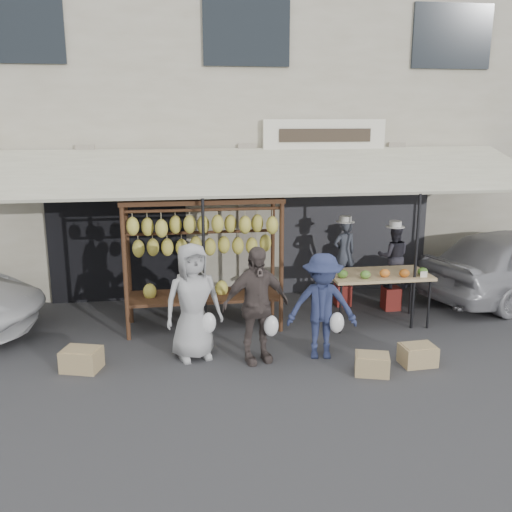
{
  "coord_description": "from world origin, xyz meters",
  "views": [
    {
      "loc": [
        -1.49,
        -7.48,
        3.53
      ],
      "look_at": [
        -0.14,
        1.4,
        1.3
      ],
      "focal_mm": 40.0,
      "sensor_mm": 36.0,
      "label": 1
    }
  ],
  "objects_px": {
    "banana_rack": "(203,238)",
    "vendor_right": "(393,257)",
    "vendor_left": "(344,253)",
    "crate_near_a": "(372,364)",
    "crate_far": "(82,359)",
    "customer_mid": "(256,305)",
    "customer_right": "(322,306)",
    "produce_table": "(379,276)",
    "crate_near_b": "(418,355)",
    "customer_left": "(193,302)"
  },
  "relations": [
    {
      "from": "vendor_left",
      "to": "crate_near_a",
      "type": "height_order",
      "value": "vendor_left"
    },
    {
      "from": "vendor_left",
      "to": "crate_near_b",
      "type": "relative_size",
      "value": 2.56
    },
    {
      "from": "vendor_right",
      "to": "customer_right",
      "type": "bearing_deg",
      "value": 59.18
    },
    {
      "from": "banana_rack",
      "to": "customer_right",
      "type": "height_order",
      "value": "banana_rack"
    },
    {
      "from": "banana_rack",
      "to": "crate_near_a",
      "type": "relative_size",
      "value": 5.56
    },
    {
      "from": "banana_rack",
      "to": "customer_right",
      "type": "xyz_separation_m",
      "value": [
        1.64,
        -1.46,
        -0.78
      ]
    },
    {
      "from": "customer_left",
      "to": "customer_mid",
      "type": "relative_size",
      "value": 1.01
    },
    {
      "from": "vendor_right",
      "to": "customer_right",
      "type": "height_order",
      "value": "vendor_right"
    },
    {
      "from": "customer_right",
      "to": "crate_far",
      "type": "xyz_separation_m",
      "value": [
        -3.48,
        0.08,
        -0.64
      ]
    },
    {
      "from": "customer_mid",
      "to": "vendor_left",
      "type": "bearing_deg",
      "value": 34.24
    },
    {
      "from": "customer_mid",
      "to": "crate_near_a",
      "type": "distance_m",
      "value": 1.84
    },
    {
      "from": "banana_rack",
      "to": "produce_table",
      "type": "height_order",
      "value": "banana_rack"
    },
    {
      "from": "vendor_right",
      "to": "crate_near_a",
      "type": "relative_size",
      "value": 2.5
    },
    {
      "from": "banana_rack",
      "to": "vendor_right",
      "type": "relative_size",
      "value": 2.22
    },
    {
      "from": "vendor_right",
      "to": "customer_right",
      "type": "distance_m",
      "value": 2.68
    },
    {
      "from": "produce_table",
      "to": "crate_near_b",
      "type": "height_order",
      "value": "produce_table"
    },
    {
      "from": "vendor_right",
      "to": "crate_near_a",
      "type": "bearing_deg",
      "value": 76.62
    },
    {
      "from": "vendor_left",
      "to": "crate_far",
      "type": "height_order",
      "value": "vendor_left"
    },
    {
      "from": "crate_near_a",
      "to": "crate_far",
      "type": "height_order",
      "value": "crate_far"
    },
    {
      "from": "banana_rack",
      "to": "crate_far",
      "type": "height_order",
      "value": "banana_rack"
    },
    {
      "from": "customer_left",
      "to": "crate_near_a",
      "type": "relative_size",
      "value": 3.73
    },
    {
      "from": "crate_near_a",
      "to": "customer_left",
      "type": "bearing_deg",
      "value": 158.98
    },
    {
      "from": "crate_near_a",
      "to": "vendor_left",
      "type": "bearing_deg",
      "value": 80.84
    },
    {
      "from": "produce_table",
      "to": "customer_right",
      "type": "distance_m",
      "value": 1.8
    },
    {
      "from": "vendor_left",
      "to": "customer_mid",
      "type": "xyz_separation_m",
      "value": [
        -2.02,
        -2.27,
        -0.16
      ]
    },
    {
      "from": "vendor_right",
      "to": "customer_left",
      "type": "bearing_deg",
      "value": 37.05
    },
    {
      "from": "vendor_right",
      "to": "crate_near_b",
      "type": "xyz_separation_m",
      "value": [
        -0.54,
        -2.39,
        -0.86
      ]
    },
    {
      "from": "crate_near_b",
      "to": "crate_far",
      "type": "distance_m",
      "value": 4.83
    },
    {
      "from": "customer_mid",
      "to": "customer_right",
      "type": "relative_size",
      "value": 1.09
    },
    {
      "from": "produce_table",
      "to": "customer_left",
      "type": "relative_size",
      "value": 0.97
    },
    {
      "from": "produce_table",
      "to": "customer_right",
      "type": "bearing_deg",
      "value": -137.84
    },
    {
      "from": "customer_left",
      "to": "vendor_right",
      "type": "bearing_deg",
      "value": 9.12
    },
    {
      "from": "produce_table",
      "to": "vendor_right",
      "type": "bearing_deg",
      "value": 53.45
    },
    {
      "from": "produce_table",
      "to": "crate_near_b",
      "type": "bearing_deg",
      "value": -90.33
    },
    {
      "from": "produce_table",
      "to": "crate_near_b",
      "type": "distance_m",
      "value": 1.83
    },
    {
      "from": "customer_mid",
      "to": "customer_right",
      "type": "distance_m",
      "value": 0.99
    },
    {
      "from": "vendor_right",
      "to": "crate_near_a",
      "type": "height_order",
      "value": "vendor_right"
    },
    {
      "from": "produce_table",
      "to": "vendor_left",
      "type": "height_order",
      "value": "vendor_left"
    },
    {
      "from": "vendor_right",
      "to": "crate_near_b",
      "type": "distance_m",
      "value": 2.6
    },
    {
      "from": "crate_near_a",
      "to": "customer_right",
      "type": "bearing_deg",
      "value": 130.22
    },
    {
      "from": "customer_left",
      "to": "crate_far",
      "type": "bearing_deg",
      "value": 172.31
    },
    {
      "from": "banana_rack",
      "to": "customer_mid",
      "type": "relative_size",
      "value": 1.5
    },
    {
      "from": "banana_rack",
      "to": "vendor_right",
      "type": "xyz_separation_m",
      "value": [
        3.5,
        0.45,
        -0.56
      ]
    },
    {
      "from": "banana_rack",
      "to": "vendor_left",
      "type": "distance_m",
      "value": 2.85
    },
    {
      "from": "produce_table",
      "to": "customer_right",
      "type": "xyz_separation_m",
      "value": [
        -1.33,
        -1.21,
        -0.07
      ]
    },
    {
      "from": "customer_mid",
      "to": "crate_near_a",
      "type": "relative_size",
      "value": 3.7
    },
    {
      "from": "customer_right",
      "to": "crate_near_b",
      "type": "bearing_deg",
      "value": -9.64
    },
    {
      "from": "customer_mid",
      "to": "customer_right",
      "type": "height_order",
      "value": "customer_mid"
    },
    {
      "from": "crate_far",
      "to": "vendor_right",
      "type": "bearing_deg",
      "value": 19.0
    },
    {
      "from": "vendor_right",
      "to": "customer_mid",
      "type": "xyz_separation_m",
      "value": [
        -2.84,
        -1.9,
        -0.14
      ]
    }
  ]
}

